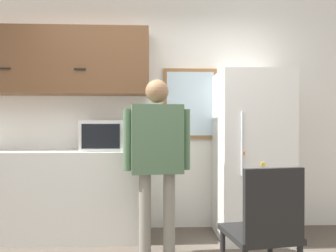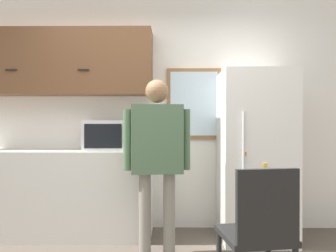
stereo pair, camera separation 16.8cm
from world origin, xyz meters
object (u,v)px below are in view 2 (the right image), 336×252
refrigerator (255,155)px  microwave (112,135)px  chair (260,228)px  person (157,148)px

refrigerator → microwave: bearing=177.8°
refrigerator → chair: refrigerator is taller
microwave → person: 0.73m
person → chair: (0.73, -0.82, -0.48)m
microwave → refrigerator: refrigerator is taller
chair → refrigerator: bearing=-111.9°
microwave → person: bearing=-44.6°
microwave → refrigerator: size_ratio=0.31×
person → chair: bearing=-54.1°
microwave → refrigerator: (1.53, -0.06, -0.21)m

